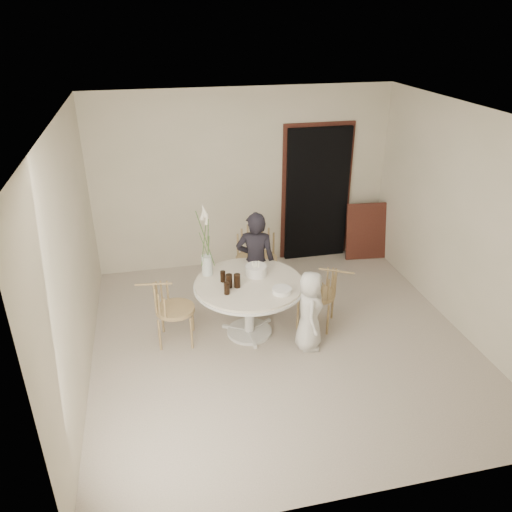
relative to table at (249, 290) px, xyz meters
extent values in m
plane|color=beige|center=(0.35, -0.25, -0.62)|extent=(4.50, 4.50, 0.00)
plane|color=white|center=(0.35, -0.25, 2.08)|extent=(4.50, 4.50, 0.00)
plane|color=beige|center=(0.35, 2.00, 0.73)|extent=(4.50, 0.00, 4.50)
plane|color=beige|center=(0.35, -2.50, 0.73)|extent=(4.50, 0.00, 4.50)
plane|color=beige|center=(-1.90, -0.25, 0.73)|extent=(0.00, 4.50, 4.50)
plane|color=beige|center=(2.60, -0.25, 0.73)|extent=(0.00, 4.50, 4.50)
cube|color=black|center=(1.50, 1.94, 0.43)|extent=(1.00, 0.10, 2.10)
cube|color=#51281B|center=(1.50, 1.98, 0.49)|extent=(1.12, 0.03, 2.22)
cylinder|color=silver|center=(0.00, 0.00, -0.60)|extent=(0.56, 0.56, 0.04)
cylinder|color=silver|center=(0.00, 0.00, -0.27)|extent=(0.12, 0.12, 0.65)
cylinder|color=silver|center=(0.00, 0.00, 0.07)|extent=(1.33, 1.33, 0.03)
cylinder|color=beige|center=(0.00, 0.00, 0.09)|extent=(1.30, 1.30, 0.04)
cube|color=#51281B|center=(2.30, 1.70, -0.16)|extent=(0.70, 0.27, 0.91)
cylinder|color=tan|center=(0.04, 0.73, -0.36)|extent=(0.03, 0.03, 0.52)
cylinder|color=tan|center=(0.50, 0.67, -0.36)|extent=(0.03, 0.03, 0.52)
cylinder|color=tan|center=(0.10, 1.18, -0.36)|extent=(0.03, 0.03, 0.52)
cylinder|color=tan|center=(0.56, 1.12, -0.36)|extent=(0.03, 0.03, 0.52)
cylinder|color=tan|center=(0.30, 0.93, -0.08)|extent=(0.57, 0.57, 0.06)
cylinder|color=tan|center=(0.79, 0.27, -0.40)|extent=(0.03, 0.03, 0.43)
cylinder|color=tan|center=(0.61, -0.06, -0.40)|extent=(0.03, 0.03, 0.43)
cylinder|color=tan|center=(1.12, 0.09, -0.40)|extent=(0.03, 0.03, 0.43)
cylinder|color=tan|center=(0.94, -0.24, -0.40)|extent=(0.03, 0.03, 0.43)
cylinder|color=tan|center=(0.87, 0.01, -0.17)|extent=(0.47, 0.47, 0.05)
cylinder|color=tan|center=(-0.73, -0.16, -0.41)|extent=(0.03, 0.03, 0.42)
cylinder|color=tan|center=(-0.68, 0.21, -0.41)|extent=(0.03, 0.03, 0.42)
cylinder|color=tan|center=(-1.10, -0.11, -0.41)|extent=(0.03, 0.03, 0.42)
cylinder|color=tan|center=(-1.05, 0.26, -0.41)|extent=(0.03, 0.03, 0.42)
cylinder|color=tan|center=(-0.89, 0.05, -0.18)|extent=(0.47, 0.47, 0.05)
imported|color=black|center=(0.20, 0.54, 0.08)|extent=(0.59, 0.47, 1.40)
imported|color=silver|center=(0.63, -0.43, -0.12)|extent=(0.42, 0.55, 1.00)
cylinder|color=white|center=(0.12, 0.16, 0.18)|extent=(0.26, 0.26, 0.12)
cylinder|color=beige|center=(0.12, 0.16, 0.26)|extent=(0.01, 0.01, 0.05)
cylinder|color=beige|center=(0.16, 0.19, 0.26)|extent=(0.01, 0.01, 0.05)
cylinder|color=beige|center=(0.08, 0.18, 0.26)|extent=(0.01, 0.01, 0.05)
cylinder|color=beige|center=(0.14, 0.11, 0.26)|extent=(0.01, 0.01, 0.05)
cylinder|color=beige|center=(0.09, 0.12, 0.26)|extent=(0.01, 0.01, 0.05)
cylinder|color=black|center=(-0.30, -0.22, 0.19)|extent=(0.07, 0.07, 0.14)
cylinder|color=black|center=(-0.16, -0.09, 0.20)|extent=(0.10, 0.10, 0.17)
cylinder|color=black|center=(-0.30, 0.08, 0.18)|extent=(0.08, 0.08, 0.14)
cylinder|color=black|center=(-0.25, -0.07, 0.20)|extent=(0.10, 0.10, 0.17)
cylinder|color=white|center=(0.31, -0.33, 0.14)|extent=(0.23, 0.23, 0.06)
cylinder|color=silver|center=(-0.46, 0.31, 0.24)|extent=(0.13, 0.13, 0.25)
cylinder|color=#486E2F|center=(-0.43, 0.31, 0.55)|extent=(0.01, 0.01, 0.62)
cone|color=white|center=(-0.43, 0.31, 0.86)|extent=(0.06, 0.06, 0.16)
cylinder|color=#486E2F|center=(-0.47, 0.33, 0.57)|extent=(0.01, 0.01, 0.67)
cone|color=white|center=(-0.47, 0.33, 0.91)|extent=(0.06, 0.06, 0.16)
cylinder|color=#486E2F|center=(-0.47, 0.28, 0.60)|extent=(0.01, 0.01, 0.73)
cone|color=white|center=(-0.47, 0.28, 0.96)|extent=(0.06, 0.06, 0.16)
camera|label=1|loc=(-1.06, -5.09, 3.02)|focal=35.00mm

